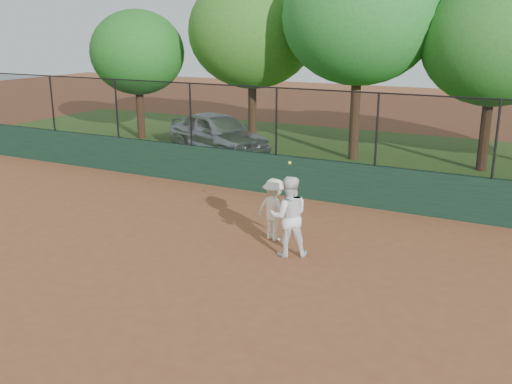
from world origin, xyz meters
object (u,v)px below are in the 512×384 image
at_px(tree_0, 137,53).
at_px(tree_3, 495,43).
at_px(parked_car, 218,133).
at_px(player_main, 274,209).
at_px(tree_2, 359,17).
at_px(player_second, 289,216).
at_px(tree_1, 252,31).

xyz_separation_m(tree_0, tree_3, (14.46, 0.65, 0.56)).
xyz_separation_m(parked_car, player_main, (6.09, -7.54, -0.09)).
bearing_deg(tree_2, player_main, -83.49).
height_order(player_second, tree_2, tree_2).
distance_m(tree_1, tree_3, 9.52).
xyz_separation_m(tree_2, tree_3, (4.57, 0.38, -0.88)).
xyz_separation_m(player_main, tree_1, (-5.95, 10.21, 3.94)).
relative_size(tree_2, tree_3, 1.19).
distance_m(player_main, tree_2, 10.22).
distance_m(player_main, tree_0, 14.38).
bearing_deg(player_second, tree_1, -88.43).
bearing_deg(parked_car, tree_0, 98.54).
distance_m(player_second, tree_1, 13.34).
bearing_deg(player_second, tree_3, -135.24).
relative_size(tree_1, tree_2, 0.92).
bearing_deg(tree_1, parked_car, -92.85).
bearing_deg(tree_0, player_second, -39.49).
bearing_deg(parked_car, player_second, -116.86).
xyz_separation_m(player_second, tree_1, (-6.64, 10.93, 3.79)).
distance_m(parked_car, tree_1, 4.70).
relative_size(parked_car, tree_0, 0.87).
xyz_separation_m(parked_car, player_second, (6.78, -8.26, 0.07)).
height_order(tree_0, tree_3, tree_3).
relative_size(tree_0, tree_2, 0.73).
xyz_separation_m(tree_1, tree_2, (4.91, -1.09, 0.53)).
bearing_deg(player_second, tree_2, -109.74).
height_order(player_main, tree_3, tree_3).
distance_m(player_main, tree_1, 12.46).
bearing_deg(tree_2, player_second, -80.02).
xyz_separation_m(player_main, tree_0, (-10.92, 8.85, 3.04)).
bearing_deg(tree_1, tree_3, -4.26).
bearing_deg(tree_0, player_main, -39.02).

